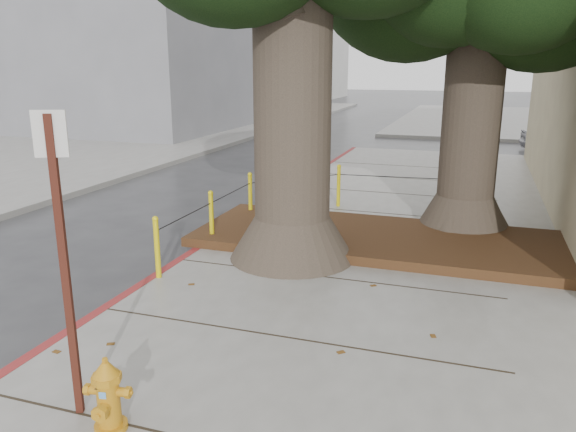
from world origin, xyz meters
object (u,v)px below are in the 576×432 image
(signpost, at_px, (63,252))
(car_dark, at_px, (154,123))
(fire_hydrant, at_px, (108,395))
(car_silver, at_px, (564,137))

(signpost, relative_size, car_dark, 0.73)
(car_dark, bearing_deg, fire_hydrant, -56.98)
(car_silver, xyz_separation_m, car_dark, (-17.72, -0.35, 0.01))
(fire_hydrant, xyz_separation_m, signpost, (-0.42, 0.13, 1.21))
(car_silver, bearing_deg, car_dark, 86.06)
(car_silver, bearing_deg, signpost, 157.27)
(signpost, distance_m, car_dark, 22.76)
(fire_hydrant, distance_m, car_silver, 21.05)
(fire_hydrant, relative_size, car_silver, 0.22)
(fire_hydrant, xyz_separation_m, car_silver, (5.96, 20.19, 0.05))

